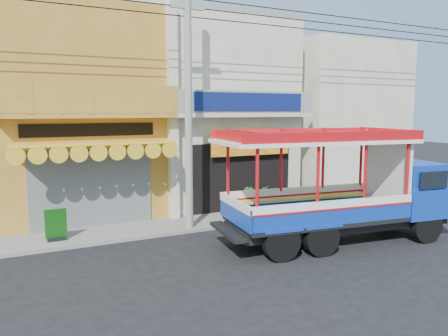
{
  "coord_description": "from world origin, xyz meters",
  "views": [
    {
      "loc": [
        -6.64,
        -10.63,
        4.21
      ],
      "look_at": [
        -0.05,
        2.5,
        2.27
      ],
      "focal_mm": 35.0,
      "sensor_mm": 36.0,
      "label": 1
    }
  ],
  "objects_px": {
    "utility_pole": "(192,86)",
    "potted_plant_b": "(249,201)",
    "green_sign": "(56,227)",
    "potted_plant_c": "(265,197)",
    "songthaew_truck": "(354,187)"
  },
  "relations": [
    {
      "from": "utility_pole",
      "to": "potted_plant_b",
      "type": "height_order",
      "value": "utility_pole"
    },
    {
      "from": "potted_plant_b",
      "to": "green_sign",
      "type": "bearing_deg",
      "value": 66.62
    },
    {
      "from": "potted_plant_b",
      "to": "potted_plant_c",
      "type": "bearing_deg",
      "value": -88.55
    },
    {
      "from": "songthaew_truck",
      "to": "potted_plant_c",
      "type": "height_order",
      "value": "songthaew_truck"
    },
    {
      "from": "green_sign",
      "to": "potted_plant_b",
      "type": "height_order",
      "value": "potted_plant_b"
    },
    {
      "from": "potted_plant_b",
      "to": "utility_pole",
      "type": "bearing_deg",
      "value": 80.65
    },
    {
      "from": "songthaew_truck",
      "to": "potted_plant_c",
      "type": "xyz_separation_m",
      "value": [
        -0.37,
        4.82,
        -1.14
      ]
    },
    {
      "from": "utility_pole",
      "to": "green_sign",
      "type": "xyz_separation_m",
      "value": [
        -4.51,
        0.47,
        -4.49
      ]
    },
    {
      "from": "green_sign",
      "to": "potted_plant_b",
      "type": "relative_size",
      "value": 0.95
    },
    {
      "from": "green_sign",
      "to": "potted_plant_b",
      "type": "bearing_deg",
      "value": 2.92
    },
    {
      "from": "utility_pole",
      "to": "potted_plant_c",
      "type": "relative_size",
      "value": 28.67
    },
    {
      "from": "utility_pole",
      "to": "potted_plant_c",
      "type": "bearing_deg",
      "value": 20.13
    },
    {
      "from": "utility_pole",
      "to": "potted_plant_c",
      "type": "distance_m",
      "value": 6.01
    },
    {
      "from": "potted_plant_c",
      "to": "potted_plant_b",
      "type": "bearing_deg",
      "value": -31.55
    },
    {
      "from": "green_sign",
      "to": "potted_plant_c",
      "type": "bearing_deg",
      "value": 6.37
    }
  ]
}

